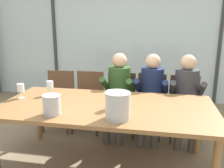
# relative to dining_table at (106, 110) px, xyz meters

# --- Properties ---
(ground) EXTENTS (14.00, 14.00, 0.00)m
(ground) POSITION_rel_dining_table_xyz_m (0.00, 1.00, -0.68)
(ground) COLOR #847056
(window_glass_panel) EXTENTS (7.55, 0.03, 2.60)m
(window_glass_panel) POSITION_rel_dining_table_xyz_m (0.00, 2.60, 0.62)
(window_glass_panel) COLOR silver
(window_glass_panel) RESTS_ON ground
(window_mullion_left) EXTENTS (0.06, 0.06, 2.60)m
(window_mullion_left) POSITION_rel_dining_table_xyz_m (-1.70, 2.58, 0.62)
(window_mullion_left) COLOR #38383D
(window_mullion_left) RESTS_ON ground
(window_mullion_right) EXTENTS (0.06, 0.06, 2.60)m
(window_mullion_right) POSITION_rel_dining_table_xyz_m (1.70, 2.58, 0.62)
(window_mullion_right) COLOR #38383D
(window_mullion_right) RESTS_ON ground
(hillside_vineyard) EXTENTS (13.55, 2.40, 2.14)m
(hillside_vineyard) POSITION_rel_dining_table_xyz_m (0.00, 6.19, 0.39)
(hillside_vineyard) COLOR #477A38
(hillside_vineyard) RESTS_ON ground
(dining_table) EXTENTS (2.35, 1.14, 0.74)m
(dining_table) POSITION_rel_dining_table_xyz_m (0.00, 0.00, 0.00)
(dining_table) COLOR olive
(dining_table) RESTS_ON ground
(chair_near_curtain) EXTENTS (0.47, 0.47, 0.88)m
(chair_near_curtain) POSITION_rel_dining_table_xyz_m (-0.95, 0.96, -0.17)
(chair_near_curtain) COLOR brown
(chair_near_curtain) RESTS_ON ground
(chair_left_of_center) EXTENTS (0.44, 0.44, 0.88)m
(chair_left_of_center) POSITION_rel_dining_table_xyz_m (-0.49, 0.99, -0.17)
(chair_left_of_center) COLOR brown
(chair_left_of_center) RESTS_ON ground
(chair_center) EXTENTS (0.49, 0.49, 0.88)m
(chair_center) POSITION_rel_dining_table_xyz_m (0.03, 0.97, -0.17)
(chair_center) COLOR brown
(chair_center) RESTS_ON ground
(chair_right_of_center) EXTENTS (0.49, 0.49, 0.88)m
(chair_right_of_center) POSITION_rel_dining_table_xyz_m (0.45, 1.01, -0.17)
(chair_right_of_center) COLOR brown
(chair_right_of_center) RESTS_ON ground
(chair_near_window_right) EXTENTS (0.45, 0.45, 0.88)m
(chair_near_window_right) POSITION_rel_dining_table_xyz_m (0.94, 0.97, -0.17)
(chair_near_window_right) COLOR brown
(chair_near_window_right) RESTS_ON ground
(person_olive_shirt) EXTENTS (0.48, 0.63, 1.20)m
(person_olive_shirt) POSITION_rel_dining_table_xyz_m (-0.00, 0.84, 0.01)
(person_olive_shirt) COLOR #2D5123
(person_olive_shirt) RESTS_ON ground
(person_navy_polo) EXTENTS (0.48, 0.62, 1.20)m
(person_navy_polo) POSITION_rel_dining_table_xyz_m (0.47, 0.84, 0.01)
(person_navy_polo) COLOR #192347
(person_navy_polo) RESTS_ON ground
(person_charcoal_jacket) EXTENTS (0.47, 0.62, 1.20)m
(person_charcoal_jacket) POSITION_rel_dining_table_xyz_m (0.94, 0.84, 0.01)
(person_charcoal_jacket) COLOR #38383D
(person_charcoal_jacket) RESTS_ON ground
(ice_bucket_primary) EXTENTS (0.18, 0.18, 0.20)m
(ice_bucket_primary) POSITION_rel_dining_table_xyz_m (-0.46, -0.37, 0.17)
(ice_bucket_primary) COLOR #B7B7BC
(ice_bucket_primary) RESTS_ON dining_table
(ice_bucket_secondary) EXTENTS (0.24, 0.24, 0.26)m
(ice_bucket_secondary) POSITION_rel_dining_table_xyz_m (0.19, -0.36, 0.20)
(ice_bucket_secondary) COLOR #B7B7BC
(ice_bucket_secondary) RESTS_ON dining_table
(wine_glass_by_left_taster) EXTENTS (0.08, 0.08, 0.17)m
(wine_glass_by_left_taster) POSITION_rel_dining_table_xyz_m (-1.05, 0.06, 0.18)
(wine_glass_by_left_taster) COLOR silver
(wine_glass_by_left_taster) RESTS_ON dining_table
(wine_glass_near_bucket) EXTENTS (0.08, 0.08, 0.17)m
(wine_glass_near_bucket) POSITION_rel_dining_table_xyz_m (-0.77, 0.25, 0.18)
(wine_glass_near_bucket) COLOR silver
(wine_glass_near_bucket) RESTS_ON dining_table
(wine_glass_center_pour) EXTENTS (0.08, 0.08, 0.17)m
(wine_glass_center_pour) POSITION_rel_dining_table_xyz_m (0.08, -0.09, 0.18)
(wine_glass_center_pour) COLOR silver
(wine_glass_center_pour) RESTS_ON dining_table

